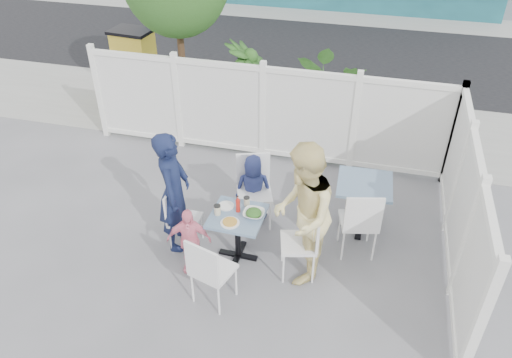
% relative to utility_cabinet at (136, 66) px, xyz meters
% --- Properties ---
extents(ground, '(80.00, 80.00, 0.00)m').
position_rel_utility_cabinet_xyz_m(ground, '(2.91, -4.00, -0.67)').
color(ground, slate).
extents(near_sidewalk, '(24.00, 2.60, 0.01)m').
position_rel_utility_cabinet_xyz_m(near_sidewalk, '(2.91, -0.20, -0.67)').
color(near_sidewalk, gray).
rests_on(near_sidewalk, ground).
extents(street, '(24.00, 5.00, 0.01)m').
position_rel_utility_cabinet_xyz_m(street, '(2.91, 3.50, -0.67)').
color(street, black).
rests_on(street, ground).
extents(far_sidewalk, '(24.00, 1.60, 0.01)m').
position_rel_utility_cabinet_xyz_m(far_sidewalk, '(2.91, 6.60, -0.67)').
color(far_sidewalk, gray).
rests_on(far_sidewalk, ground).
extents(fence_back, '(5.86, 0.08, 1.60)m').
position_rel_utility_cabinet_xyz_m(fence_back, '(3.01, -1.60, 0.11)').
color(fence_back, white).
rests_on(fence_back, ground).
extents(fence_right, '(0.08, 3.66, 1.60)m').
position_rel_utility_cabinet_xyz_m(fence_right, '(5.91, -3.40, 0.11)').
color(fence_right, white).
rests_on(fence_right, ground).
extents(utility_cabinet, '(0.77, 0.59, 1.35)m').
position_rel_utility_cabinet_xyz_m(utility_cabinet, '(0.00, 0.00, 0.00)').
color(utility_cabinet, gold).
rests_on(utility_cabinet, ground).
extents(potted_shrub_a, '(1.04, 1.04, 1.67)m').
position_rel_utility_cabinet_xyz_m(potted_shrub_a, '(2.55, -0.90, 0.16)').
color(potted_shrub_a, '#29521A').
rests_on(potted_shrub_a, ground).
extents(potted_shrub_b, '(1.86, 1.87, 1.57)m').
position_rel_utility_cabinet_xyz_m(potted_shrub_b, '(4.20, -1.00, 0.11)').
color(potted_shrub_b, '#29521A').
rests_on(potted_shrub_b, ground).
extents(main_table, '(0.66, 0.66, 0.68)m').
position_rel_utility_cabinet_xyz_m(main_table, '(3.29, -4.03, -0.15)').
color(main_table, slate).
rests_on(main_table, ground).
extents(spare_table, '(0.74, 0.74, 0.75)m').
position_rel_utility_cabinet_xyz_m(spare_table, '(4.74, -3.05, -0.09)').
color(spare_table, slate).
rests_on(spare_table, ground).
extents(chair_left, '(0.38, 0.39, 0.85)m').
position_rel_utility_cabinet_xyz_m(chair_left, '(2.51, -3.98, -0.18)').
color(chair_left, white).
rests_on(chair_left, ground).
extents(chair_right, '(0.51, 0.52, 0.96)m').
position_rel_utility_cabinet_xyz_m(chair_right, '(4.15, -4.09, -0.11)').
color(chair_right, white).
rests_on(chair_right, ground).
extents(chair_back, '(0.58, 0.57, 1.01)m').
position_rel_utility_cabinet_xyz_m(chair_back, '(3.29, -3.23, -0.09)').
color(chair_back, white).
rests_on(chair_back, ground).
extents(chair_near, '(0.53, 0.52, 0.94)m').
position_rel_utility_cabinet_xyz_m(chair_near, '(3.21, -4.85, -0.12)').
color(chair_near, white).
rests_on(chair_near, ground).
extents(chair_spare, '(0.54, 0.53, 1.00)m').
position_rel_utility_cabinet_xyz_m(chair_spare, '(4.75, -3.62, -0.09)').
color(chair_spare, white).
rests_on(chair_spare, ground).
extents(man, '(0.50, 0.67, 1.65)m').
position_rel_utility_cabinet_xyz_m(man, '(2.46, -3.97, 0.15)').
color(man, '#131B3C').
rests_on(man, ground).
extents(woman, '(0.79, 0.96, 1.81)m').
position_rel_utility_cabinet_xyz_m(woman, '(4.10, -4.11, 0.23)').
color(woman, yellow).
rests_on(woman, ground).
extents(boy, '(0.56, 0.44, 1.01)m').
position_rel_utility_cabinet_xyz_m(boy, '(3.28, -3.22, -0.17)').
color(boy, navy).
rests_on(boy, ground).
extents(toddler, '(0.58, 0.35, 0.92)m').
position_rel_utility_cabinet_xyz_m(toddler, '(2.79, -4.38, -0.22)').
color(toddler, pink).
rests_on(toddler, ground).
extents(plate_main, '(0.23, 0.23, 0.01)m').
position_rel_utility_cabinet_xyz_m(plate_main, '(3.26, -4.21, 0.02)').
color(plate_main, white).
rests_on(plate_main, main_table).
extents(plate_side, '(0.20, 0.20, 0.01)m').
position_rel_utility_cabinet_xyz_m(plate_side, '(3.11, -3.91, 0.01)').
color(plate_side, white).
rests_on(plate_side, main_table).
extents(salad_bowl, '(0.25, 0.25, 0.06)m').
position_rel_utility_cabinet_xyz_m(salad_bowl, '(3.49, -4.00, 0.04)').
color(salad_bowl, white).
rests_on(salad_bowl, main_table).
extents(coffee_cup_a, '(0.08, 0.08, 0.12)m').
position_rel_utility_cabinet_xyz_m(coffee_cup_a, '(3.06, -4.08, 0.07)').
color(coffee_cup_a, beige).
rests_on(coffee_cup_a, main_table).
extents(coffee_cup_b, '(0.07, 0.07, 0.11)m').
position_rel_utility_cabinet_xyz_m(coffee_cup_b, '(3.35, -3.82, 0.06)').
color(coffee_cup_b, beige).
rests_on(coffee_cup_b, main_table).
extents(ketchup_bottle, '(0.05, 0.05, 0.17)m').
position_rel_utility_cabinet_xyz_m(ketchup_bottle, '(3.29, -3.96, 0.09)').
color(ketchup_bottle, red).
rests_on(ketchup_bottle, main_table).
extents(salt_shaker, '(0.03, 0.03, 0.07)m').
position_rel_utility_cabinet_xyz_m(salt_shaker, '(3.24, -3.79, 0.04)').
color(salt_shaker, white).
rests_on(salt_shaker, main_table).
extents(pepper_shaker, '(0.03, 0.03, 0.07)m').
position_rel_utility_cabinet_xyz_m(pepper_shaker, '(3.22, -3.76, 0.04)').
color(pepper_shaker, black).
rests_on(pepper_shaker, main_table).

